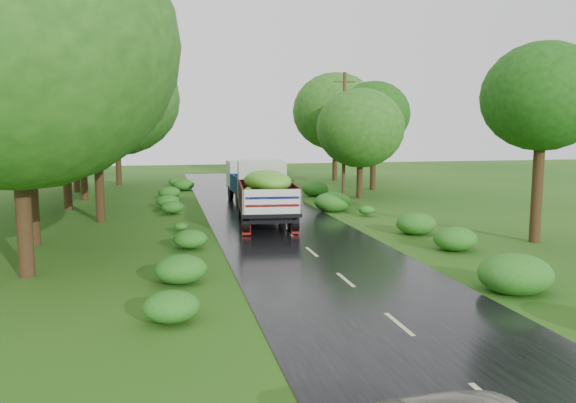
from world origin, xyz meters
name	(u,v)px	position (x,y,z in m)	size (l,w,h in m)	color
ground	(399,325)	(0.00, 0.00, 0.00)	(120.00, 120.00, 0.00)	#1A4F11
road	(336,272)	(0.00, 5.00, 0.01)	(6.50, 80.00, 0.02)	black
road_lines	(327,264)	(0.00, 6.00, 0.02)	(0.12, 69.60, 0.00)	#BFB78C
truck_near	(265,189)	(-0.56, 14.76, 1.67)	(3.15, 7.25, 2.96)	black
truck_far	(249,180)	(-0.15, 22.70, 1.41)	(2.30, 6.02, 2.50)	black
utility_pole	(344,134)	(6.47, 23.90, 4.26)	(1.45, 0.23, 8.27)	#382616
trees_left	(72,86)	(-10.11, 21.29, 6.90)	(7.06, 33.69, 9.34)	black
trees_right	(372,115)	(9.09, 25.72, 5.52)	(6.08, 31.16, 7.80)	black
shrubs	(279,218)	(0.00, 14.00, 0.35)	(11.90, 44.00, 0.70)	#285D16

